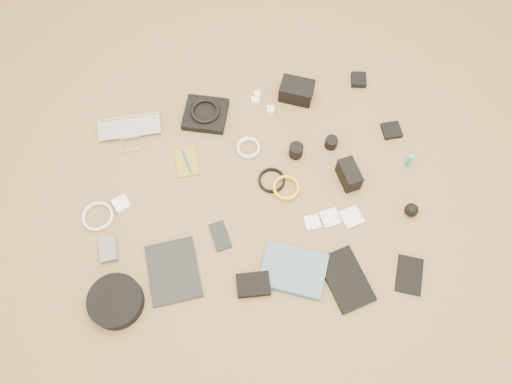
{
  "coord_description": "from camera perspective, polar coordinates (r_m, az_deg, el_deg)",
  "views": [
    {
      "loc": [
        -0.1,
        -0.88,
        1.92
      ],
      "look_at": [
        0.04,
        -0.01,
        0.02
      ],
      "focal_mm": 35.0,
      "sensor_mm": 36.0,
      "label": 1
    }
  ],
  "objects": [
    {
      "name": "charger_c",
      "position": [
        2.34,
        0.09,
        10.38
      ],
      "size": [
        0.03,
        0.03,
        0.03
      ],
      "primitive_type": "cube",
      "rotation": [
        0.0,
        0.0,
        -0.19
      ],
      "color": "white",
      "rests_on": "ground"
    },
    {
      "name": "dslr_camera",
      "position": [
        2.34,
        4.66,
        11.44
      ],
      "size": [
        0.18,
        0.16,
        0.09
      ],
      "primitive_type": "cube",
      "rotation": [
        0.0,
        0.0,
        -0.42
      ],
      "color": "black",
      "rests_on": "ground"
    },
    {
      "name": "drive_case",
      "position": [
        1.97,
        -0.31,
        -10.53
      ],
      "size": [
        0.13,
        0.1,
        0.03
      ],
      "primitive_type": "cube",
      "rotation": [
        0.0,
        0.0,
        -0.05
      ],
      "color": "black",
      "rests_on": "ground"
    },
    {
      "name": "air_blower",
      "position": [
        2.15,
        17.34,
        -1.98
      ],
      "size": [
        0.07,
        0.07,
        0.06
      ],
      "primitive_type": "sphere",
      "rotation": [
        0.0,
        0.0,
        -0.3
      ],
      "color": "black",
      "rests_on": "ground"
    },
    {
      "name": "tablet",
      "position": [
        2.02,
        -9.42,
        -8.9
      ],
      "size": [
        0.21,
        0.27,
        0.01
      ],
      "primitive_type": "cube",
      "rotation": [
        0.0,
        0.0,
        0.07
      ],
      "color": "black",
      "rests_on": "ground"
    },
    {
      "name": "charger_b",
      "position": [
        2.36,
        0.16,
        11.05
      ],
      "size": [
        0.03,
        0.03,
        0.03
      ],
      "primitive_type": "cube",
      "rotation": [
        0.0,
        0.0,
        -0.04
      ],
      "color": "white",
      "rests_on": "ground"
    },
    {
      "name": "charger_d",
      "position": [
        2.31,
        1.67,
        9.32
      ],
      "size": [
        0.04,
        0.04,
        0.03
      ],
      "primitive_type": "cube",
      "rotation": [
        0.0,
        0.0,
        -0.22
      ],
      "color": "white",
      "rests_on": "ground"
    },
    {
      "name": "filter_case_left",
      "position": [
        2.07,
        6.47,
        -3.44
      ],
      "size": [
        0.07,
        0.07,
        0.01
      ],
      "primitive_type": "cube",
      "rotation": [
        0.0,
        0.0,
        0.06
      ],
      "color": "silver",
      "rests_on": "ground"
    },
    {
      "name": "headphones",
      "position": [
        2.28,
        -5.85,
        9.19
      ],
      "size": [
        0.17,
        0.17,
        0.02
      ],
      "primitive_type": "torus",
      "rotation": [
        0.0,
        0.0,
        0.39
      ],
      "color": "black",
      "rests_on": "headphone_pouch"
    },
    {
      "name": "notebook_black_a",
      "position": [
        2.01,
        10.23,
        -9.77
      ],
      "size": [
        0.2,
        0.27,
        0.02
      ],
      "primitive_type": "cube",
      "rotation": [
        0.0,
        0.0,
        0.24
      ],
      "color": "black",
      "rests_on": "ground"
    },
    {
      "name": "flash",
      "position": [
        2.14,
        10.58,
        1.97
      ],
      "size": [
        0.09,
        0.13,
        0.09
      ],
      "primitive_type": "cube",
      "rotation": [
        0.0,
        0.0,
        0.18
      ],
      "color": "black",
      "rests_on": "ground"
    },
    {
      "name": "pen_blue",
      "position": [
        2.19,
        -7.95,
        3.53
      ],
      "size": [
        0.03,
        0.12,
        0.01
      ],
      "primitive_type": "cylinder",
      "rotation": [
        1.57,
        0.0,
        0.24
      ],
      "color": "#132E9C",
      "rests_on": "notebook_olive"
    },
    {
      "name": "lens_a",
      "position": [
        2.18,
        4.59,
        4.73
      ],
      "size": [
        0.07,
        0.07,
        0.07
      ],
      "primitive_type": "cylinder",
      "rotation": [
        0.0,
        0.0,
        -0.19
      ],
      "color": "black",
      "rests_on": "ground"
    },
    {
      "name": "cable_yellow",
      "position": [
        2.12,
        3.45,
        0.4
      ],
      "size": [
        0.15,
        0.15,
        0.01
      ],
      "primitive_type": "torus",
      "rotation": [
        0.0,
        0.0,
        -0.41
      ],
      "color": "gold",
      "rests_on": "ground"
    },
    {
      "name": "lens_cleaner",
      "position": [
        2.24,
        17.07,
        3.46
      ],
      "size": [
        0.02,
        0.02,
        0.08
      ],
      "primitive_type": "cylinder",
      "rotation": [
        0.0,
        0.0,
        0.07
      ],
      "color": "teal",
      "rests_on": "ground"
    },
    {
      "name": "headphone_case",
      "position": [
        2.01,
        -15.73,
        -11.94
      ],
      "size": [
        0.21,
        0.21,
        0.06
      ],
      "primitive_type": "cylinder",
      "rotation": [
        0.0,
        0.0,
        -0.03
      ],
      "color": "black",
      "rests_on": "ground"
    },
    {
      "name": "notebook_black_b",
      "position": [
        2.08,
        17.11,
        -9.05
      ],
      "size": [
        0.15,
        0.18,
        0.01
      ],
      "primitive_type": "cube",
      "rotation": [
        0.0,
        0.0,
        -0.38
      ],
      "color": "black",
      "rests_on": "ground"
    },
    {
      "name": "paperback",
      "position": [
        1.97,
        3.71,
        -11.43
      ],
      "size": [
        0.3,
        0.27,
        0.02
      ],
      "primitive_type": "imported",
      "rotation": [
        0.0,
        0.0,
        1.17
      ],
      "color": "#435E73",
      "rests_on": "ground"
    },
    {
      "name": "headphone_pouch",
      "position": [
        2.3,
        -5.79,
        8.84
      ],
      "size": [
        0.23,
        0.23,
        0.03
      ],
      "primitive_type": "cube",
      "rotation": [
        0.0,
        0.0,
        -0.29
      ],
      "color": "black",
      "rests_on": "ground"
    },
    {
      "name": "filter_case_right",
      "position": [
        2.1,
        10.87,
        -2.85
      ],
      "size": [
        0.1,
        0.1,
        0.01
      ],
      "primitive_type": "cube",
      "rotation": [
        0.0,
        0.0,
        0.25
      ],
      "color": "silver",
      "rests_on": "ground"
    },
    {
      "name": "charger_a",
      "position": [
        2.34,
        -0.23,
        10.44
      ],
      "size": [
        0.03,
        0.03,
        0.02
      ],
      "primitive_type": "cube",
      "rotation": [
        0.0,
        0.0,
        -0.02
      ],
      "color": "white",
      "rests_on": "ground"
    },
    {
      "name": "lens_pouch",
      "position": [
        2.46,
        11.65,
        12.46
      ],
      "size": [
        0.08,
        0.09,
        0.03
      ],
      "primitive_type": "cube",
      "rotation": [
        0.0,
        0.0,
        -0.2
      ],
      "color": "black",
      "rests_on": "ground"
    },
    {
      "name": "power_brick",
      "position": [
        2.16,
        -15.1,
        -1.33
      ],
      "size": [
        0.08,
        0.08,
        0.03
      ],
      "primitive_type": "cube",
      "rotation": [
        0.0,
        0.0,
        0.38
      ],
      "color": "white",
      "rests_on": "ground"
    },
    {
      "name": "cable_white_a",
      "position": [
        2.21,
        -0.87,
        4.98
      ],
      "size": [
        0.12,
        0.12,
        0.01
      ],
      "primitive_type": "torus",
      "rotation": [
        0.0,
        0.0,
        0.2
      ],
      "color": "white",
      "rests_on": "ground"
    },
    {
      "name": "card_reader",
      "position": [
        2.33,
        15.23,
        6.81
      ],
      "size": [
        0.08,
        0.08,
        0.02
      ],
      "primitive_type": "cube",
      "rotation": [
        0.0,
        0.0,
        0.02
      ],
      "color": "black",
      "rests_on": "ground"
    },
    {
      "name": "cable_white_b",
      "position": [
        2.17,
        -17.59,
        -2.73
      ],
      "size": [
        0.16,
        0.16,
        0.01
      ],
      "primitive_type": "torus",
      "rotation": [
        0.0,
        0.0,
        0.31
      ],
      "color": "white",
      "rests_on": "ground"
    },
    {
      "name": "battery_charger",
      "position": [
        2.09,
        -16.52,
        -6.33
      ],
      "size": [
        0.07,
        0.11,
        0.03
      ],
      "primitive_type": "cube",
      "rotation": [
        0.0,
        0.0,
        0.07
      ],
      "color": "#5D5D62",
      "rests_on": "ground"
    },
    {
      "name": "lens_b",
      "position": [
        2.23,
        8.59,
        5.6
      ],
      "size": [
        0.06,
        0.06,
        0.05
      ],
      "primitive_type": "cylinder",
      "rotation": [
        0.0,
        0.0,
        -0.09
      ],
      "color": "black",
      "rests_on": "ground"
    },
    {
      "name": "notebook_olive",
      "position": [
        2.2,
        -7.93,
        3.43
      ],
      "size": [
        0.09,
        0.14,
        0.01
      ],
      "primitive_type": "cube",
      "rotation": [
        0.0,
        0.0,
        0.02
      ],
      "color": "olive",
      "rests_on": "ground"
    },
    {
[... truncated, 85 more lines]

